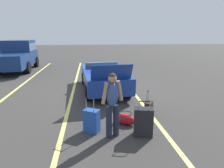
{
  "coord_description": "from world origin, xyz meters",
  "views": [
    {
      "loc": [
        -8.58,
        0.64,
        2.54
      ],
      "look_at": [
        -1.79,
        -0.18,
        0.75
      ],
      "focal_mm": 30.74,
      "sensor_mm": 36.0,
      "label": 1
    }
  ],
  "objects_px": {
    "duffel_bag": "(125,119)",
    "parked_pickup_truck_near": "(18,55)",
    "suitcase_large_black": "(143,122)",
    "traveler_person": "(112,102)",
    "suitcase_medium_bright": "(92,121)",
    "suitcase_small_carryon": "(149,109)",
    "convertible_car": "(103,77)"
  },
  "relations": [
    {
      "from": "traveler_person",
      "to": "suitcase_small_carryon",
      "type": "bearing_deg",
      "value": -73.14
    },
    {
      "from": "suitcase_large_black",
      "to": "parked_pickup_truck_near",
      "type": "xyz_separation_m",
      "value": [
        10.09,
        6.34,
        0.74
      ]
    },
    {
      "from": "suitcase_small_carryon",
      "to": "suitcase_medium_bright",
      "type": "bearing_deg",
      "value": -126.77
    },
    {
      "from": "suitcase_large_black",
      "to": "traveler_person",
      "type": "bearing_deg",
      "value": 100.42
    },
    {
      "from": "duffel_bag",
      "to": "suitcase_medium_bright",
      "type": "bearing_deg",
      "value": 108.79
    },
    {
      "from": "suitcase_large_black",
      "to": "suitcase_medium_bright",
      "type": "bearing_deg",
      "value": 88.28
    },
    {
      "from": "suitcase_large_black",
      "to": "parked_pickup_truck_near",
      "type": "height_order",
      "value": "parked_pickup_truck_near"
    },
    {
      "from": "convertible_car",
      "to": "suitcase_small_carryon",
      "type": "xyz_separation_m",
      "value": [
        -3.36,
        -1.19,
        -0.34
      ]
    },
    {
      "from": "suitcase_medium_bright",
      "to": "suitcase_small_carryon",
      "type": "relative_size",
      "value": 1.12
    },
    {
      "from": "suitcase_large_black",
      "to": "parked_pickup_truck_near",
      "type": "distance_m",
      "value": 11.94
    },
    {
      "from": "convertible_car",
      "to": "traveler_person",
      "type": "relative_size",
      "value": 2.61
    },
    {
      "from": "suitcase_large_black",
      "to": "duffel_bag",
      "type": "distance_m",
      "value": 0.79
    },
    {
      "from": "suitcase_medium_bright",
      "to": "traveler_person",
      "type": "xyz_separation_m",
      "value": [
        -0.31,
        -0.51,
        0.62
      ]
    },
    {
      "from": "convertible_car",
      "to": "duffel_bag",
      "type": "relative_size",
      "value": 6.17
    },
    {
      "from": "convertible_car",
      "to": "parked_pickup_truck_near",
      "type": "xyz_separation_m",
      "value": [
        5.65,
        5.63,
        0.51
      ]
    },
    {
      "from": "suitcase_large_black",
      "to": "traveler_person",
      "type": "distance_m",
      "value": 0.97
    },
    {
      "from": "duffel_bag",
      "to": "parked_pickup_truck_near",
      "type": "relative_size",
      "value": 0.14
    },
    {
      "from": "suitcase_large_black",
      "to": "duffel_bag",
      "type": "xyz_separation_m",
      "value": [
        0.68,
        0.33,
        -0.21
      ]
    },
    {
      "from": "suitcase_large_black",
      "to": "suitcase_medium_bright",
      "type": "relative_size",
      "value": 1.0
    },
    {
      "from": "suitcase_medium_bright",
      "to": "suitcase_small_carryon",
      "type": "distance_m",
      "value": 1.93
    },
    {
      "from": "convertible_car",
      "to": "traveler_person",
      "type": "xyz_separation_m",
      "value": [
        -4.4,
        0.08,
        0.34
      ]
    },
    {
      "from": "suitcase_medium_bright",
      "to": "traveler_person",
      "type": "distance_m",
      "value": 0.86
    },
    {
      "from": "duffel_bag",
      "to": "convertible_car",
      "type": "bearing_deg",
      "value": 5.72
    },
    {
      "from": "convertible_car",
      "to": "duffel_bag",
      "type": "xyz_separation_m",
      "value": [
        -3.76,
        -0.38,
        -0.43
      ]
    },
    {
      "from": "suitcase_small_carryon",
      "to": "duffel_bag",
      "type": "bearing_deg",
      "value": -123.08
    },
    {
      "from": "convertible_car",
      "to": "suitcase_medium_bright",
      "type": "xyz_separation_m",
      "value": [
        -4.09,
        0.59,
        -0.28
      ]
    },
    {
      "from": "suitcase_medium_bright",
      "to": "traveler_person",
      "type": "height_order",
      "value": "traveler_person"
    },
    {
      "from": "suitcase_large_black",
      "to": "suitcase_medium_bright",
      "type": "distance_m",
      "value": 1.35
    },
    {
      "from": "traveler_person",
      "to": "parked_pickup_truck_near",
      "type": "relative_size",
      "value": 0.32
    },
    {
      "from": "convertible_car",
      "to": "traveler_person",
      "type": "height_order",
      "value": "traveler_person"
    },
    {
      "from": "suitcase_medium_bright",
      "to": "duffel_bag",
      "type": "height_order",
      "value": "suitcase_medium_bright"
    },
    {
      "from": "suitcase_large_black",
      "to": "duffel_bag",
      "type": "relative_size",
      "value": 1.39
    }
  ]
}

